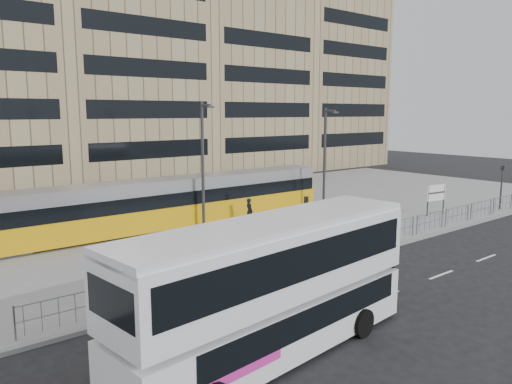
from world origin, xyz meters
TOP-DOWN VIEW (x-y plane):
  - ground at (0.00, 0.00)m, footprint 120.00×120.00m
  - plaza at (0.00, 12.00)m, footprint 64.00×24.00m
  - kerb at (0.00, 0.05)m, footprint 64.00×0.25m
  - building_row at (1.55, 34.27)m, footprint 70.40×18.40m
  - pedestrian_barrier at (2.00, 0.50)m, footprint 32.07×0.07m
  - road_markings at (1.00, -4.00)m, footprint 62.00×0.12m
  - double_decker_bus at (-8.41, -4.83)m, footprint 10.13×3.26m
  - tram at (-4.29, 10.93)m, footprint 24.90×2.45m
  - station_sign at (12.71, 2.83)m, footprint 1.77×0.30m
  - ad_panel at (3.84, 0.40)m, footprint 0.77×0.11m
  - pedestrian at (1.38, 8.58)m, footprint 0.45×0.62m
  - traffic_light_west at (-1.72, 0.55)m, footprint 0.17×0.20m
  - traffic_light_east at (18.15, 1.06)m, footprint 0.21×0.24m
  - lamp_post_west at (-1.53, 9.19)m, footprint 0.45×1.04m
  - lamp_post_east at (7.62, 8.18)m, footprint 0.45×1.04m

SIDE VIEW (x-z plane):
  - ground at x=0.00m, z-range 0.00..0.00m
  - road_markings at x=1.00m, z-range 0.00..0.01m
  - kerb at x=0.00m, z-range -0.01..0.16m
  - plaza at x=0.00m, z-range 0.00..0.15m
  - pedestrian at x=1.38m, z-range 0.15..1.75m
  - pedestrian_barrier at x=2.00m, z-range 0.43..1.53m
  - ad_panel at x=3.84m, z-range 0.27..1.71m
  - station_sign at x=12.71m, z-range 0.54..2.58m
  - tram at x=-4.29m, z-range 0.15..3.09m
  - traffic_light_west at x=-1.72m, z-range 0.57..3.67m
  - traffic_light_east at x=18.15m, z-range 0.57..3.67m
  - double_decker_bus at x=-8.41m, z-range 0.16..4.14m
  - lamp_post_east at x=7.62m, z-range 0.51..7.61m
  - lamp_post_west at x=-1.53m, z-range 0.52..7.91m
  - building_row at x=1.55m, z-range -2.69..28.51m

